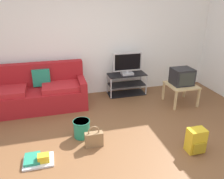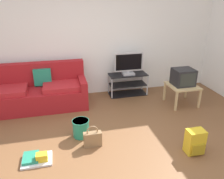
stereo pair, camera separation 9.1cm
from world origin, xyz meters
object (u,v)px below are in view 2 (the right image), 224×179
(couch, at_px, (36,92))
(floor_tray, at_px, (36,159))
(tv_stand, at_px, (128,84))
(cleaning_bucket, at_px, (81,128))
(side_table, at_px, (182,88))
(flat_tv, at_px, (129,64))
(backpack, at_px, (195,142))
(handbag, at_px, (93,139))
(crt_tv, at_px, (183,77))

(couch, bearing_deg, floor_tray, -87.57)
(tv_stand, distance_m, floor_tray, 2.85)
(floor_tray, bearing_deg, cleaning_bucket, 34.80)
(cleaning_bucket, bearing_deg, couch, 120.15)
(side_table, distance_m, floor_tray, 3.25)
(flat_tv, height_order, side_table, flat_tv)
(backpack, bearing_deg, floor_tray, 177.57)
(handbag, bearing_deg, couch, 119.24)
(flat_tv, bearing_deg, cleaning_bucket, -130.76)
(backpack, distance_m, floor_tray, 2.36)
(flat_tv, bearing_deg, crt_tv, -37.33)
(tv_stand, relative_size, backpack, 2.34)
(couch, distance_m, handbag, 1.92)
(backpack, height_order, handbag, backpack)
(tv_stand, bearing_deg, cleaning_bucket, -130.34)
(floor_tray, bearing_deg, side_table, 22.33)
(flat_tv, relative_size, crt_tv, 1.58)
(couch, distance_m, tv_stand, 2.09)
(flat_tv, height_order, floor_tray, flat_tv)
(flat_tv, relative_size, side_table, 1.12)
(tv_stand, relative_size, cleaning_bucket, 2.98)
(couch, bearing_deg, cleaning_bucket, -59.85)
(backpack, distance_m, handbag, 1.57)
(tv_stand, bearing_deg, backpack, -82.14)
(flat_tv, relative_size, handbag, 1.86)
(backpack, xyz_separation_m, floor_tray, (-2.33, 0.35, -0.15))
(couch, height_order, side_table, couch)
(flat_tv, bearing_deg, backpack, -82.06)
(tv_stand, distance_m, side_table, 1.27)
(tv_stand, relative_size, side_table, 1.49)
(flat_tv, height_order, backpack, flat_tv)
(side_table, bearing_deg, floor_tray, -157.67)
(couch, distance_m, crt_tv, 3.13)
(flat_tv, distance_m, floor_tray, 2.92)
(floor_tray, bearing_deg, backpack, -8.57)
(flat_tv, bearing_deg, couch, -175.61)
(backpack, relative_size, floor_tray, 0.90)
(tv_stand, relative_size, crt_tv, 2.10)
(backpack, bearing_deg, side_table, 73.49)
(tv_stand, relative_size, flat_tv, 1.33)
(cleaning_bucket, xyz_separation_m, floor_tray, (-0.70, -0.49, -0.12))
(crt_tv, distance_m, backpack, 1.78)
(cleaning_bucket, bearing_deg, floor_tray, -145.20)
(crt_tv, bearing_deg, flat_tv, 142.67)
(crt_tv, height_order, handbag, crt_tv)
(handbag, bearing_deg, cleaning_bucket, 115.18)
(backpack, bearing_deg, handbag, 166.64)
(backpack, xyz_separation_m, cleaning_bucket, (-1.62, 0.84, -0.03))
(side_table, bearing_deg, couch, 168.77)
(flat_tv, relative_size, floor_tray, 1.58)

